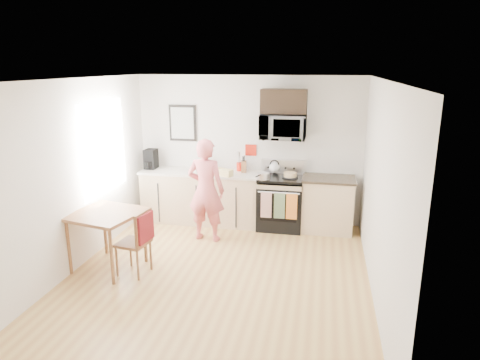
% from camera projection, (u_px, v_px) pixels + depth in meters
% --- Properties ---
extents(floor, '(4.60, 4.60, 0.00)m').
position_uv_depth(floor, '(218.00, 277.00, 5.78)').
color(floor, '#AC7A42').
rests_on(floor, ground).
extents(back_wall, '(4.00, 0.04, 2.60)m').
position_uv_depth(back_wall, '(248.00, 150.00, 7.61)').
color(back_wall, white).
rests_on(back_wall, floor).
extents(front_wall, '(4.00, 0.04, 2.60)m').
position_uv_depth(front_wall, '(142.00, 265.00, 3.26)').
color(front_wall, white).
rests_on(front_wall, floor).
extents(left_wall, '(0.04, 4.60, 2.60)m').
position_uv_depth(left_wall, '(74.00, 176.00, 5.81)').
color(left_wall, white).
rests_on(left_wall, floor).
extents(right_wall, '(0.04, 4.60, 2.60)m').
position_uv_depth(right_wall, '(380.00, 193.00, 5.06)').
color(right_wall, white).
rests_on(right_wall, floor).
extents(ceiling, '(4.00, 4.60, 0.04)m').
position_uv_depth(ceiling, '(215.00, 79.00, 5.10)').
color(ceiling, white).
rests_on(ceiling, back_wall).
extents(window, '(0.06, 1.40, 1.50)m').
position_uv_depth(window, '(104.00, 148.00, 6.50)').
color(window, silver).
rests_on(window, left_wall).
extents(cabinet_left, '(2.10, 0.60, 0.90)m').
position_uv_depth(cabinet_left, '(201.00, 198.00, 7.70)').
color(cabinet_left, tan).
rests_on(cabinet_left, floor).
extents(countertop_left, '(2.14, 0.64, 0.04)m').
position_uv_depth(countertop_left, '(201.00, 172.00, 7.58)').
color(countertop_left, beige).
rests_on(countertop_left, cabinet_left).
extents(cabinet_right, '(0.84, 0.60, 0.90)m').
position_uv_depth(cabinet_right, '(327.00, 205.00, 7.28)').
color(cabinet_right, tan).
rests_on(cabinet_right, floor).
extents(countertop_right, '(0.88, 0.64, 0.04)m').
position_uv_depth(countertop_right, '(329.00, 179.00, 7.16)').
color(countertop_right, black).
rests_on(countertop_right, cabinet_right).
extents(range, '(0.76, 0.70, 1.16)m').
position_uv_depth(range, '(280.00, 204.00, 7.41)').
color(range, black).
rests_on(range, floor).
extents(microwave, '(0.76, 0.51, 0.42)m').
position_uv_depth(microwave, '(283.00, 127.00, 7.17)').
color(microwave, silver).
rests_on(microwave, back_wall).
extents(upper_cabinet, '(0.76, 0.35, 0.40)m').
position_uv_depth(upper_cabinet, '(284.00, 101.00, 7.10)').
color(upper_cabinet, black).
rests_on(upper_cabinet, back_wall).
extents(wall_art, '(0.50, 0.04, 0.65)m').
position_uv_depth(wall_art, '(183.00, 123.00, 7.70)').
color(wall_art, black).
rests_on(wall_art, back_wall).
extents(wall_trivet, '(0.20, 0.02, 0.20)m').
position_uv_depth(wall_trivet, '(251.00, 150.00, 7.59)').
color(wall_trivet, red).
rests_on(wall_trivet, back_wall).
extents(person, '(0.64, 0.45, 1.67)m').
position_uv_depth(person, '(206.00, 190.00, 6.81)').
color(person, '#D33A4D').
rests_on(person, floor).
extents(dining_table, '(0.91, 0.91, 0.82)m').
position_uv_depth(dining_table, '(106.00, 219.00, 5.85)').
color(dining_table, brown).
rests_on(dining_table, floor).
extents(chair, '(0.48, 0.44, 0.91)m').
position_uv_depth(chair, '(141.00, 234.00, 5.69)').
color(chair, brown).
rests_on(chair, floor).
extents(knife_block, '(0.11, 0.14, 0.20)m').
position_uv_depth(knife_block, '(244.00, 167.00, 7.50)').
color(knife_block, brown).
rests_on(knife_block, countertop_left).
extents(utensil_crock, '(0.12, 0.12, 0.36)m').
position_uv_depth(utensil_crock, '(240.00, 163.00, 7.58)').
color(utensil_crock, red).
rests_on(utensil_crock, countertop_left).
extents(fruit_bowl, '(0.25, 0.25, 0.10)m').
position_uv_depth(fruit_bowl, '(213.00, 169.00, 7.54)').
color(fruit_bowl, white).
rests_on(fruit_bowl, countertop_left).
extents(milk_carton, '(0.11, 0.11, 0.23)m').
position_uv_depth(milk_carton, '(204.00, 164.00, 7.64)').
color(milk_carton, tan).
rests_on(milk_carton, countertop_left).
extents(coffee_maker, '(0.21, 0.30, 0.35)m').
position_uv_depth(coffee_maker, '(151.00, 160.00, 7.74)').
color(coffee_maker, black).
rests_on(coffee_maker, countertop_left).
extents(bread_bag, '(0.35, 0.25, 0.12)m').
position_uv_depth(bread_bag, '(223.00, 172.00, 7.26)').
color(bread_bag, '#E1C976').
rests_on(bread_bag, countertop_left).
extents(cake, '(0.27, 0.27, 0.09)m').
position_uv_depth(cake, '(290.00, 175.00, 7.21)').
color(cake, black).
rests_on(cake, range).
extents(kettle, '(0.19, 0.19, 0.24)m').
position_uv_depth(kettle, '(274.00, 167.00, 7.50)').
color(kettle, white).
rests_on(kettle, range).
extents(pot, '(0.21, 0.35, 0.11)m').
position_uv_depth(pot, '(263.00, 176.00, 7.11)').
color(pot, silver).
rests_on(pot, range).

